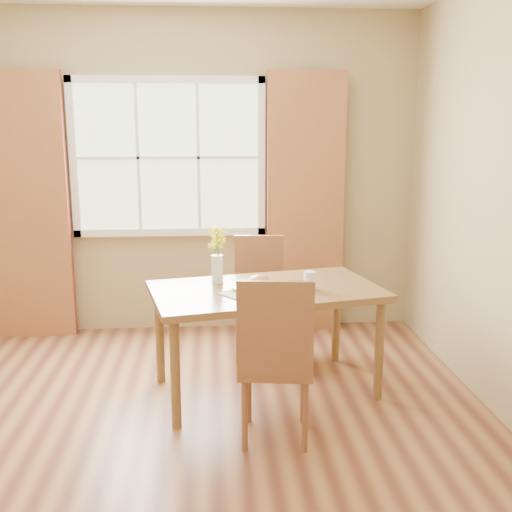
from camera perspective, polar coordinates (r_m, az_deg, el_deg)
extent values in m
cube|color=brown|center=(3.71, -9.64, -16.47)|extent=(4.20, 3.80, 0.02)
cube|color=tan|center=(5.17, -8.25, 7.62)|extent=(4.20, 0.02, 2.70)
cube|color=tan|center=(1.44, -18.59, -5.30)|extent=(4.20, 0.02, 2.70)
cube|color=#A3BC8E|center=(5.13, -8.33, 9.26)|extent=(1.50, 0.02, 1.20)
cube|color=white|center=(5.11, -8.58, 16.31)|extent=(1.62, 0.04, 0.06)
cube|color=white|center=(5.18, -8.14, 2.26)|extent=(1.62, 0.04, 0.06)
cube|color=white|center=(5.22, -17.03, 8.90)|extent=(0.06, 0.04, 1.32)
cube|color=white|center=(5.11, 0.52, 9.37)|extent=(0.06, 0.04, 1.32)
cube|color=white|center=(5.11, -8.35, 9.24)|extent=(1.50, 0.03, 0.02)
cube|color=maroon|center=(5.28, -20.85, 4.30)|extent=(0.65, 0.08, 2.20)
cube|color=maroon|center=(5.12, 4.72, 4.84)|extent=(0.65, 0.08, 2.20)
cube|color=brown|center=(3.94, 0.96, -3.39)|extent=(1.62, 1.13, 0.05)
cylinder|color=brown|center=(3.61, -7.69, -11.11)|extent=(0.06, 0.06, 0.67)
cylinder|color=brown|center=(4.01, 11.66, -8.82)|extent=(0.06, 0.06, 0.67)
cylinder|color=brown|center=(4.24, -9.15, -7.52)|extent=(0.06, 0.06, 0.67)
cylinder|color=brown|center=(4.58, 7.64, -5.93)|extent=(0.06, 0.06, 0.67)
cube|color=brown|center=(3.45, 1.89, -10.36)|extent=(0.46, 0.46, 0.04)
cube|color=brown|center=(3.17, 1.85, -6.95)|extent=(0.41, 0.09, 0.52)
cylinder|color=brown|center=(3.40, -1.08, -14.93)|extent=(0.03, 0.03, 0.42)
cylinder|color=brown|center=(3.40, 4.68, -15.02)|extent=(0.03, 0.03, 0.42)
cylinder|color=brown|center=(3.70, -0.70, -12.58)|extent=(0.03, 0.03, 0.42)
cylinder|color=brown|center=(3.69, 4.55, -12.66)|extent=(0.03, 0.03, 0.42)
cube|color=brown|center=(4.62, 0.26, -4.71)|extent=(0.42, 0.42, 0.04)
cube|color=brown|center=(4.72, 0.28, -1.01)|extent=(0.39, 0.07, 0.49)
cylinder|color=brown|center=(4.54, -1.75, -7.87)|extent=(0.03, 0.03, 0.39)
cylinder|color=brown|center=(4.54, 2.21, -7.89)|extent=(0.03, 0.03, 0.39)
cylinder|color=brown|center=(4.84, -1.58, -6.59)|extent=(0.03, 0.03, 0.39)
cylinder|color=brown|center=(4.83, 2.13, -6.61)|extent=(0.03, 0.03, 0.39)
cube|color=beige|center=(3.83, 0.48, -3.48)|extent=(0.56, 0.53, 0.01)
cube|color=#A1B82E|center=(3.82, 0.13, -3.35)|extent=(0.34, 0.34, 0.01)
ellipsoid|color=gold|center=(3.77, 0.21, -3.18)|extent=(0.18, 0.17, 0.04)
ellipsoid|color=#4C8C2D|center=(3.75, 0.85, -3.05)|extent=(0.08, 0.05, 0.01)
cylinder|color=red|center=(3.76, 0.14, -2.73)|extent=(0.08, 0.08, 0.01)
cylinder|color=red|center=(3.77, 0.54, -2.60)|extent=(0.07, 0.07, 0.01)
ellipsoid|color=gold|center=(3.75, 0.26, -2.21)|extent=(0.18, 0.17, 0.05)
cylinder|color=silver|center=(3.92, 5.11, -2.31)|extent=(0.08, 0.08, 0.12)
cylinder|color=silver|center=(3.92, 5.11, -2.45)|extent=(0.07, 0.07, 0.10)
cylinder|color=silver|center=(4.05, -3.71, -1.25)|extent=(0.08, 0.08, 0.19)
cylinder|color=silver|center=(4.06, -3.70, -1.90)|extent=(0.07, 0.07, 0.10)
cylinder|color=#3D7028|center=(4.03, -3.72, -0.07)|extent=(0.01, 0.01, 0.36)
cylinder|color=#3D7028|center=(4.03, -3.54, -0.54)|extent=(0.01, 0.01, 0.30)
cylinder|color=#3D7028|center=(4.06, -3.87, -0.78)|extent=(0.01, 0.01, 0.26)
cylinder|color=#3D7028|center=(4.04, -3.60, -0.27)|extent=(0.01, 0.01, 0.33)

